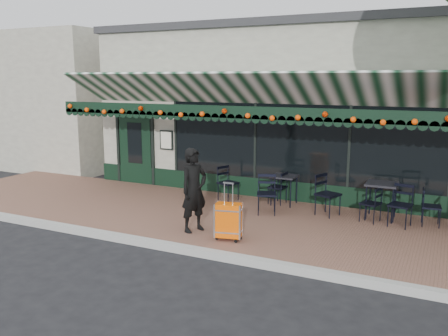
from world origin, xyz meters
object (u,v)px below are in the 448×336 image
at_px(chair_a_left, 371,204).
at_px(chair_b_right, 328,195).
at_px(chair_b_left, 278,187).
at_px(chair_a_front, 400,206).
at_px(cafe_table_b, 284,178).
at_px(chair_a_right, 431,207).
at_px(woman, 194,190).
at_px(cafe_table_a, 382,187).
at_px(chair_solo, 228,183).
at_px(chair_b_front, 267,194).
at_px(suitcase, 228,221).

relative_size(chair_a_left, chair_b_right, 0.83).
bearing_deg(chair_b_left, chair_a_front, 84.30).
bearing_deg(cafe_table_b, chair_b_left, 178.96).
height_order(chair_a_right, chair_b_left, chair_b_left).
xyz_separation_m(woman, cafe_table_a, (3.29, 2.54, -0.12)).
height_order(chair_a_front, chair_solo, chair_a_front).
bearing_deg(chair_b_front, cafe_table_b, 63.69).
distance_m(cafe_table_a, chair_b_right, 1.17).
height_order(suitcase, cafe_table_a, suitcase).
relative_size(cafe_table_a, chair_a_front, 0.90).
bearing_deg(cafe_table_a, chair_b_right, -167.41).
distance_m(cafe_table_a, chair_a_front, 0.66).
bearing_deg(chair_b_left, chair_solo, -72.00).
height_order(cafe_table_b, chair_b_right, chair_b_right).
height_order(cafe_table_b, chair_b_left, chair_b_left).
bearing_deg(woman, chair_a_right, -38.12).
bearing_deg(chair_solo, cafe_table_a, -69.87).
relative_size(suitcase, chair_a_right, 1.40).
height_order(suitcase, chair_b_front, suitcase).
bearing_deg(chair_a_front, chair_a_right, 41.63).
distance_m(suitcase, chair_b_left, 2.97).
distance_m(suitcase, chair_a_front, 3.70).
height_order(suitcase, chair_solo, suitcase).
bearing_deg(suitcase, chair_a_left, 33.91).
bearing_deg(chair_a_front, chair_b_right, -174.70).
height_order(chair_b_right, chair_b_front, chair_b_right).
distance_m(suitcase, chair_b_front, 2.00).
distance_m(chair_a_right, chair_a_front, 0.68).
xyz_separation_m(chair_a_front, chair_b_right, (-1.56, 0.15, 0.03)).
distance_m(suitcase, chair_a_left, 3.31).
bearing_deg(chair_a_front, cafe_table_b, 177.96).
distance_m(chair_a_left, chair_a_right, 1.23).
bearing_deg(chair_solo, chair_b_front, -98.72).
height_order(chair_a_front, chair_b_right, chair_b_right).
bearing_deg(cafe_table_a, chair_b_front, -163.11).
height_order(cafe_table_b, chair_a_left, chair_a_left).
height_order(cafe_table_b, chair_b_front, chair_b_front).
bearing_deg(chair_b_front, chair_a_left, -10.62).
xyz_separation_m(chair_a_right, chair_a_front, (-0.59, -0.35, 0.05)).
xyz_separation_m(chair_a_left, chair_a_front, (0.61, -0.08, 0.05)).
height_order(cafe_table_a, chair_a_front, chair_a_front).
relative_size(woman, chair_a_left, 2.16).
xyz_separation_m(cafe_table_b, chair_b_front, (-0.09, -0.97, -0.20)).
distance_m(woman, chair_b_left, 2.92).
height_order(chair_b_right, chair_solo, chair_b_right).
bearing_deg(cafe_table_a, chair_a_front, -42.31).
bearing_deg(chair_b_front, chair_a_right, -9.88).
bearing_deg(chair_a_left, chair_b_front, -63.70).
distance_m(chair_a_front, chair_b_right, 1.57).
distance_m(woman, cafe_table_a, 4.16).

